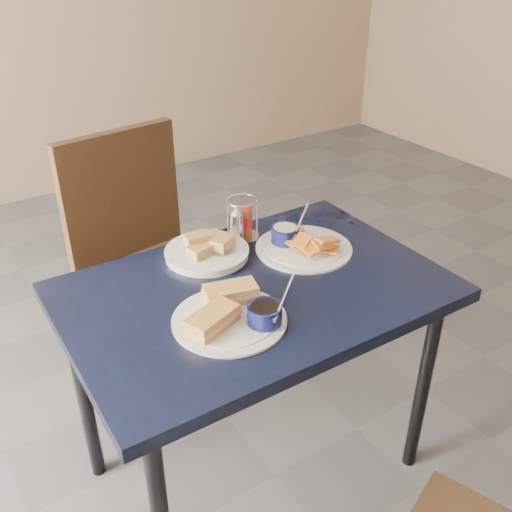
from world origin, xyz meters
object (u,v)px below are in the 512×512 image
bread_basket (207,250)px  condiment_caddy (241,222)px  dining_table (255,309)px  plantain_plate (299,243)px  sandwich_plate (232,312)px  chair_far (144,246)px

bread_basket → condiment_caddy: 0.16m
dining_table → plantain_plate: plantain_plate is taller
sandwich_plate → plantain_plate: 0.43m
sandwich_plate → chair_far: bearing=83.6°
chair_far → bread_basket: size_ratio=3.93×
chair_far → plantain_plate: size_ratio=3.30×
chair_far → condiment_caddy: chair_far is taller
chair_far → sandwich_plate: (-0.09, -0.79, 0.20)m
chair_far → sandwich_plate: chair_far is taller
plantain_plate → sandwich_plate: bearing=-151.4°
dining_table → condiment_caddy: bearing=65.2°
chair_far → bread_basket: chair_far is taller
chair_far → condiment_caddy: (0.17, -0.42, 0.23)m
condiment_caddy → chair_far: bearing=112.5°
sandwich_plate → dining_table: bearing=36.1°
plantain_plate → condiment_caddy: 0.20m
dining_table → condiment_caddy: (0.12, 0.27, 0.13)m
dining_table → plantain_plate: 0.28m
condiment_caddy → plantain_plate: bearing=-55.5°
bread_basket → condiment_caddy: size_ratio=1.88×
sandwich_plate → plantain_plate: (0.37, 0.20, -0.01)m
sandwich_plate → bread_basket: (0.11, 0.32, -0.00)m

